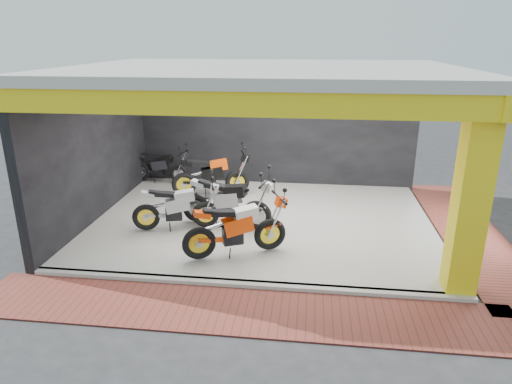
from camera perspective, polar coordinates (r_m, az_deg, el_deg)
ground at (r=9.33m, az=-0.51°, el=-8.61°), size 80.00×80.00×0.00m
showroom_floor at (r=11.11m, az=0.85°, el=-3.67°), size 8.00×6.00×0.10m
showroom_ceiling at (r=10.29m, az=0.95°, el=14.92°), size 8.40×6.40×0.20m
back_wall at (r=13.59m, az=2.33°, el=7.98°), size 8.20×0.20×3.50m
left_wall at (r=11.73m, az=-19.51°, el=5.19°), size 0.20×6.20×3.50m
corner_column at (r=8.31m, az=25.27°, el=-0.88°), size 0.50×0.50×3.50m
header_beam_front at (r=7.36m, az=-1.63°, el=11.04°), size 8.40×0.30×0.40m
header_beam_right at (r=10.66m, az=23.36°, el=11.96°), size 0.30×6.40×0.40m
floor_kerb at (r=8.42m, az=-1.44°, el=-11.48°), size 8.00×0.20×0.10m
paver_front at (r=7.78m, az=-2.31°, el=-14.56°), size 9.00×1.40×0.03m
paver_right at (r=11.67m, az=25.07°, el=-4.59°), size 1.40×7.00×0.03m
moto_hero at (r=9.25m, az=1.77°, el=-3.45°), size 2.41×1.69×1.38m
moto_row_a at (r=10.44m, az=-6.36°, el=-1.27°), size 2.20×1.26×1.27m
moto_row_b at (r=10.20m, az=0.12°, el=-1.16°), size 2.45×1.28×1.42m
moto_row_c at (r=12.63m, az=-2.38°, el=2.67°), size 2.40×1.41×1.38m
moto_row_d at (r=13.77m, az=-9.65°, el=3.33°), size 1.99×0.92×1.18m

